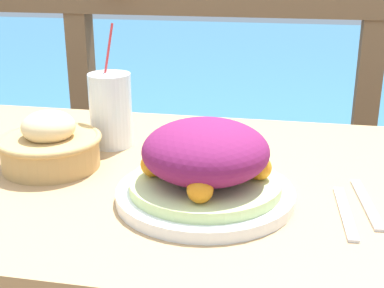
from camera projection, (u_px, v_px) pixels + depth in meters
patio_table at (160, 223)px, 1.03m from camera, size 1.15×0.74×0.76m
railing_fence at (218, 83)px, 1.69m from camera, size 2.80×0.08×1.05m
sea_backdrop at (264, 80)px, 4.19m from camera, size 12.00×4.00×0.39m
salad_plate at (205, 167)px, 0.86m from camera, size 0.29×0.29×0.14m
drink_glass at (111, 110)px, 1.11m from camera, size 0.09×0.09×0.25m
bread_basket at (50, 145)px, 1.00m from camera, size 0.19×0.19×0.11m
fork at (345, 212)px, 0.83m from camera, size 0.03×0.18×0.00m
knife at (367, 203)px, 0.87m from camera, size 0.04×0.18×0.00m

